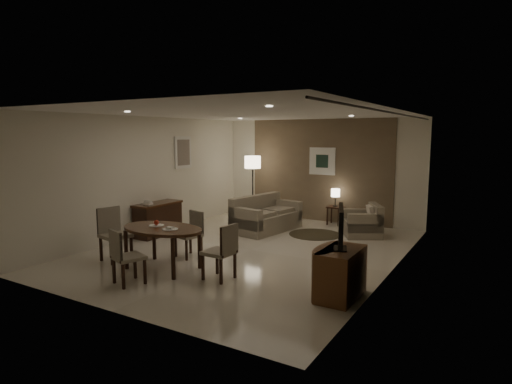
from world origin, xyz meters
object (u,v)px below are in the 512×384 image
Objects in this scene: chair_far at (188,235)px; chair_right at (219,251)px; dining_table at (163,248)px; floor_lamp at (253,188)px; side_table at (335,215)px; armchair at (362,220)px; tv_cabinet at (341,273)px; chair_near at (129,256)px; sofa at (267,214)px; console_desk at (158,219)px; chair_left at (116,235)px.

chair_far is 0.94× the size of chair_right.
dining_table is 4.71m from floor_lamp.
floor_lamp is (-2.23, -0.40, 0.62)m from side_table.
floor_lamp is at bearing -127.81° from armchair.
side_table is 2.35m from floor_lamp.
side_table is at bearing 111.15° from tv_cabinet.
chair_far reaches higher than armchair.
chair_near reaches higher than sofa.
chair_far is 3.93m from floor_lamp.
side_table is (1.35, 4.20, -0.19)m from chair_far.
console_desk is at bearing -133.95° from side_table.
side_table is at bearing -13.15° from chair_left.
armchair is at bearing -8.66° from floor_lamp.
console_desk is 3.43m from chair_right.
floor_lamp is at bearing 133.28° from tv_cabinet.
chair_near is 0.90× the size of chair_left.
tv_cabinet is at bearing -73.24° from chair_left.
chair_left is 5.59m from side_table.
dining_table is 0.89× the size of floor_lamp.
armchair is 0.48× the size of floor_lamp.
chair_right is (-1.94, -0.24, 0.10)m from tv_cabinet.
sofa is at bearing -6.47° from chair_left.
chair_right is 0.51× the size of sofa.
chair_far is at bearing 96.35° from dining_table.
chair_far is (-0.09, 0.78, 0.07)m from dining_table.
chair_left is (-1.14, 0.74, 0.05)m from chair_near.
chair_left is (-4.14, -0.38, 0.13)m from tv_cabinet.
sofa is at bearing -127.89° from side_table.
armchair is 3.27m from floor_lamp.
chair_far is at bearing -64.13° from armchair.
side_table is at bearing 86.50° from chair_far.
chair_right is 4.94m from side_table.
floor_lamp is at bearing -169.88° from side_table.
chair_far is at bearing -65.38° from chair_near.
floor_lamp reaches higher than armchair.
tv_cabinet is 1.95m from chair_right.
chair_near is (-3.00, -1.13, 0.08)m from tv_cabinet.
tv_cabinet is 0.52× the size of floor_lamp.
dining_table is at bearing -69.33° from chair_far.
console_desk is 4.43m from side_table.
dining_table is at bearing -104.22° from side_table.
side_table is (3.08, 3.19, -0.14)m from console_desk.
dining_table reaches higher than side_table.
chair_far reaches higher than tv_cabinet.
floor_lamp reaches higher than chair_right.
chair_right is at bearing -16.40° from chair_far.
sofa is (1.16, 3.57, -0.07)m from chair_left.
dining_table is (-3.08, -0.29, 0.01)m from tv_cabinet.
chair_near is at bearing -52.79° from armchair.
armchair is at bearing -94.75° from chair_near.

